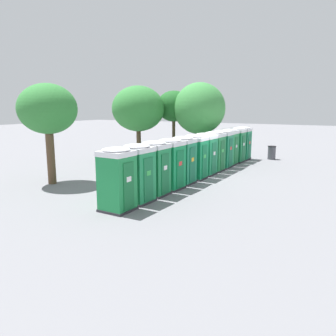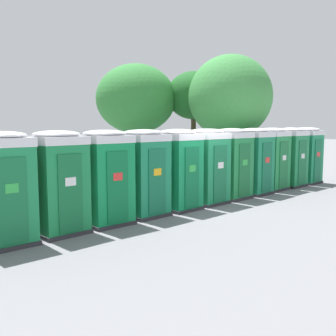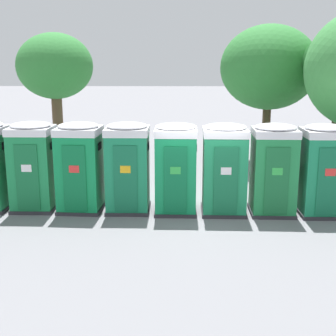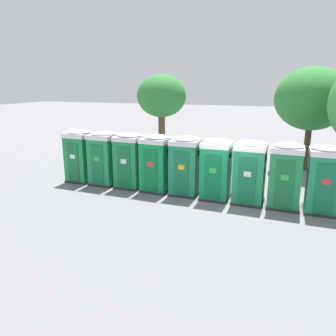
{
  "view_description": "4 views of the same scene",
  "coord_description": "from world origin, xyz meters",
  "px_view_note": "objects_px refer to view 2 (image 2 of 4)",
  "views": [
    {
      "loc": [
        -17.42,
        -7.64,
        4.1
      ],
      "look_at": [
        -3.61,
        0.07,
        1.1
      ],
      "focal_mm": 35.0,
      "sensor_mm": 36.0,
      "label": 1
    },
    {
      "loc": [
        -9.58,
        -8.46,
        2.69
      ],
      "look_at": [
        -1.1,
        -0.01,
        1.35
      ],
      "focal_mm": 42.0,
      "sensor_mm": 36.0,
      "label": 2
    },
    {
      "loc": [
        -0.73,
        -12.78,
        4.29
      ],
      "look_at": [
        -0.9,
        -0.02,
        1.27
      ],
      "focal_mm": 50.0,
      "sensor_mm": 36.0,
      "label": 3
    },
    {
      "loc": [
        1.92,
        -13.02,
        4.7
      ],
      "look_at": [
        -2.83,
        0.05,
        1.1
      ],
      "focal_mm": 35.0,
      "sensor_mm": 36.0,
      "label": 4
    }
  ],
  "objects_px": {
    "portapotty_11": "(306,155)",
    "street_tree_1": "(136,99)",
    "portapotty_5": "(178,169)",
    "portapotty_4": "(144,173)",
    "street_tree_3": "(194,96)",
    "portapotty_9": "(271,159)",
    "portapotty_1": "(2,188)",
    "portapotty_7": "(231,163)",
    "portapotty_10": "(290,157)",
    "street_tree_0": "(230,97)",
    "portapotty_8": "(254,161)",
    "portapotty_6": "(207,166)",
    "portapotty_2": "(58,182)",
    "portapotty_3": "(105,177)"
  },
  "relations": [
    {
      "from": "portapotty_4",
      "to": "street_tree_0",
      "type": "height_order",
      "value": "street_tree_0"
    },
    {
      "from": "portapotty_6",
      "to": "portapotty_9",
      "type": "xyz_separation_m",
      "value": [
        4.07,
        -0.06,
        -0.0
      ]
    },
    {
      "from": "portapotty_2",
      "to": "portapotty_4",
      "type": "bearing_deg",
      "value": -2.11
    },
    {
      "from": "portapotty_1",
      "to": "portapotty_3",
      "type": "relative_size",
      "value": 1.0
    },
    {
      "from": "portapotty_2",
      "to": "portapotty_5",
      "type": "relative_size",
      "value": 1.0
    },
    {
      "from": "street_tree_3",
      "to": "portapotty_5",
      "type": "bearing_deg",
      "value": -142.37
    },
    {
      "from": "portapotty_7",
      "to": "street_tree_1",
      "type": "height_order",
      "value": "street_tree_1"
    },
    {
      "from": "portapotty_3",
      "to": "portapotty_9",
      "type": "height_order",
      "value": "same"
    },
    {
      "from": "portapotty_7",
      "to": "portapotty_11",
      "type": "relative_size",
      "value": 1.0
    },
    {
      "from": "portapotty_3",
      "to": "portapotty_8",
      "type": "relative_size",
      "value": 1.0
    },
    {
      "from": "street_tree_3",
      "to": "portapotty_9",
      "type": "bearing_deg",
      "value": -95.94
    },
    {
      "from": "portapotty_2",
      "to": "portapotty_8",
      "type": "relative_size",
      "value": 1.0
    },
    {
      "from": "portapotty_11",
      "to": "street_tree_1",
      "type": "bearing_deg",
      "value": 123.38
    },
    {
      "from": "portapotty_4",
      "to": "portapotty_1",
      "type": "bearing_deg",
      "value": 178.36
    },
    {
      "from": "portapotty_7",
      "to": "portapotty_10",
      "type": "relative_size",
      "value": 1.0
    },
    {
      "from": "portapotty_10",
      "to": "street_tree_1",
      "type": "xyz_separation_m",
      "value": [
        -3.05,
        6.62,
        2.61
      ]
    },
    {
      "from": "portapotty_4",
      "to": "portapotty_7",
      "type": "height_order",
      "value": "same"
    },
    {
      "from": "portapotty_2",
      "to": "portapotty_3",
      "type": "xyz_separation_m",
      "value": [
        1.35,
        -0.09,
        -0.0
      ]
    },
    {
      "from": "portapotty_2",
      "to": "portapotty_10",
      "type": "xyz_separation_m",
      "value": [
        10.85,
        -0.44,
        -0.0
      ]
    },
    {
      "from": "portapotty_2",
      "to": "portapotty_4",
      "type": "distance_m",
      "value": 2.71
    },
    {
      "from": "portapotty_3",
      "to": "street_tree_1",
      "type": "distance_m",
      "value": 9.36
    },
    {
      "from": "portapotty_5",
      "to": "portapotty_6",
      "type": "xyz_separation_m",
      "value": [
        1.36,
        -0.04,
        -0.0
      ]
    },
    {
      "from": "portapotty_4",
      "to": "portapotty_2",
      "type": "bearing_deg",
      "value": 177.89
    },
    {
      "from": "portapotty_6",
      "to": "portapotty_9",
      "type": "height_order",
      "value": "same"
    },
    {
      "from": "portapotty_7",
      "to": "portapotty_9",
      "type": "distance_m",
      "value": 2.72
    },
    {
      "from": "portapotty_2",
      "to": "portapotty_6",
      "type": "relative_size",
      "value": 1.0
    },
    {
      "from": "portapotty_5",
      "to": "portapotty_8",
      "type": "distance_m",
      "value": 4.07
    },
    {
      "from": "street_tree_0",
      "to": "street_tree_3",
      "type": "distance_m",
      "value": 2.13
    },
    {
      "from": "portapotty_1",
      "to": "street_tree_1",
      "type": "distance_m",
      "value": 11.35
    },
    {
      "from": "portapotty_5",
      "to": "portapotty_11",
      "type": "height_order",
      "value": "same"
    },
    {
      "from": "portapotty_10",
      "to": "street_tree_3",
      "type": "distance_m",
      "value": 5.6
    },
    {
      "from": "portapotty_1",
      "to": "street_tree_1",
      "type": "relative_size",
      "value": 0.45
    },
    {
      "from": "portapotty_5",
      "to": "portapotty_8",
      "type": "bearing_deg",
      "value": -2.03
    },
    {
      "from": "portapotty_1",
      "to": "portapotty_7",
      "type": "height_order",
      "value": "same"
    },
    {
      "from": "street_tree_0",
      "to": "portapotty_8",
      "type": "bearing_deg",
      "value": -127.07
    },
    {
      "from": "portapotty_11",
      "to": "portapotty_2",
      "type": "bearing_deg",
      "value": 177.64
    },
    {
      "from": "portapotty_8",
      "to": "portapotty_5",
      "type": "bearing_deg",
      "value": 177.97
    },
    {
      "from": "portapotty_7",
      "to": "street_tree_3",
      "type": "height_order",
      "value": "street_tree_3"
    },
    {
      "from": "portapotty_5",
      "to": "portapotty_4",
      "type": "bearing_deg",
      "value": 175.18
    },
    {
      "from": "portapotty_5",
      "to": "portapotty_8",
      "type": "height_order",
      "value": "same"
    },
    {
      "from": "portapotty_2",
      "to": "street_tree_1",
      "type": "height_order",
      "value": "street_tree_1"
    },
    {
      "from": "portapotty_3",
      "to": "portapotty_4",
      "type": "relative_size",
      "value": 1.0
    },
    {
      "from": "portapotty_3",
      "to": "portapotty_5",
      "type": "bearing_deg",
      "value": -2.65
    },
    {
      "from": "portapotty_5",
      "to": "portapotty_9",
      "type": "xyz_separation_m",
      "value": [
        5.43,
        -0.1,
        -0.0
      ]
    },
    {
      "from": "portapotty_4",
      "to": "street_tree_3",
      "type": "distance_m",
      "value": 8.96
    },
    {
      "from": "portapotty_3",
      "to": "street_tree_0",
      "type": "height_order",
      "value": "street_tree_0"
    },
    {
      "from": "portapotty_11",
      "to": "street_tree_3",
      "type": "height_order",
      "value": "street_tree_3"
    },
    {
      "from": "portapotty_3",
      "to": "portapotty_9",
      "type": "distance_m",
      "value": 8.15
    },
    {
      "from": "portapotty_5",
      "to": "portapotty_10",
      "type": "xyz_separation_m",
      "value": [
        6.78,
        -0.22,
        -0.0
      ]
    },
    {
      "from": "portapotty_1",
      "to": "portapotty_7",
      "type": "distance_m",
      "value": 8.14
    }
  ]
}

